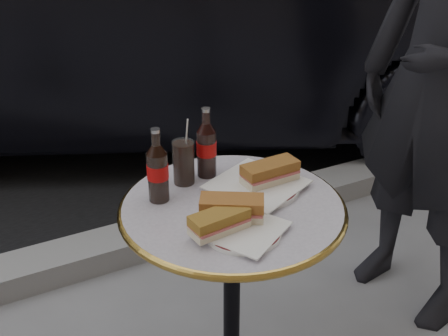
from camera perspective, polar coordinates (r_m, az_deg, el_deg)
name	(u,v)px	position (r m, az deg, el deg)	size (l,w,h in m)	color
asphalt_road	(2,42)	(6.36, -21.60, 11.82)	(40.00, 8.00, 0.00)	black
curb	(137,241)	(2.60, -8.78, -7.39)	(40.00, 0.20, 0.12)	gray
bistro_table	(232,308)	(1.75, 0.78, -14.01)	(0.62, 0.62, 0.73)	#BAB2C4
plate_left	(243,231)	(1.41, 1.91, -6.46)	(0.20, 0.20, 0.01)	white
plate_right	(257,187)	(1.60, 3.34, -1.91)	(0.24, 0.24, 0.01)	white
sandwich_left_a	(219,223)	(1.38, -0.48, -5.59)	(0.15, 0.07, 0.05)	olive
sandwich_left_b	(232,209)	(1.43, 0.79, -4.19)	(0.16, 0.08, 0.06)	#9B5C27
sandwich_right	(270,173)	(1.60, 4.69, -0.53)	(0.16, 0.08, 0.06)	brown
cola_bottle_left	(157,165)	(1.51, -6.79, 0.29)	(0.06, 0.06, 0.21)	black
cola_bottle_right	(206,142)	(1.63, -1.80, 2.62)	(0.06, 0.06, 0.21)	black
cola_glass	(184,162)	(1.61, -4.13, 0.57)	(0.06, 0.06, 0.13)	black
parked_car	(171,15)	(3.58, -5.41, 15.23)	(4.67, 1.62, 1.53)	black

